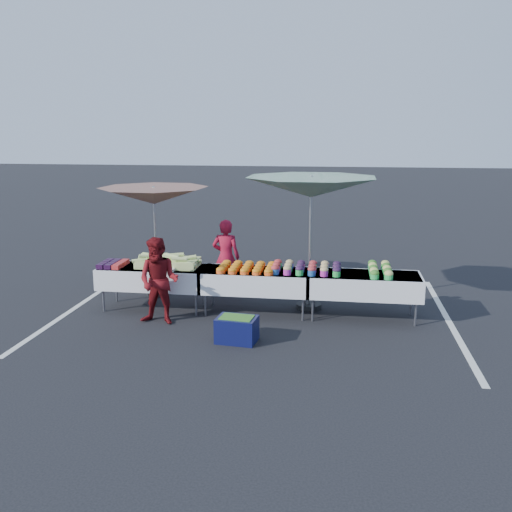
# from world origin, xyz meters

# --- Properties ---
(ground) EXTENTS (80.00, 80.00, 0.00)m
(ground) POSITION_xyz_m (0.00, 0.00, 0.00)
(ground) COLOR black
(stripe_left) EXTENTS (0.10, 5.00, 0.00)m
(stripe_left) POSITION_xyz_m (-3.20, 0.00, 0.00)
(stripe_left) COLOR silver
(stripe_left) RESTS_ON ground
(stripe_right) EXTENTS (0.10, 5.00, 0.00)m
(stripe_right) POSITION_xyz_m (3.20, 0.00, 0.00)
(stripe_right) COLOR silver
(stripe_right) RESTS_ON ground
(table_left) EXTENTS (1.86, 0.81, 0.75)m
(table_left) POSITION_xyz_m (-1.80, 0.00, 0.58)
(table_left) COLOR white
(table_left) RESTS_ON ground
(table_center) EXTENTS (1.86, 0.81, 0.75)m
(table_center) POSITION_xyz_m (0.00, 0.00, 0.58)
(table_center) COLOR white
(table_center) RESTS_ON ground
(table_right) EXTENTS (1.86, 0.81, 0.75)m
(table_right) POSITION_xyz_m (1.80, 0.00, 0.58)
(table_right) COLOR white
(table_right) RESTS_ON ground
(berry_punnets) EXTENTS (0.40, 0.54, 0.08)m
(berry_punnets) POSITION_xyz_m (-2.51, -0.06, 0.79)
(berry_punnets) COLOR black
(berry_punnets) RESTS_ON table_left
(corn_pile) EXTENTS (1.16, 0.57, 0.26)m
(corn_pile) POSITION_xyz_m (-1.55, 0.04, 0.84)
(corn_pile) COLOR #A8CB68
(corn_pile) RESTS_ON table_left
(plastic_bags) EXTENTS (0.30, 0.25, 0.05)m
(plastic_bags) POSITION_xyz_m (-1.50, -0.30, 0.78)
(plastic_bags) COLOR white
(plastic_bags) RESTS_ON table_left
(carrot_bowls) EXTENTS (0.95, 0.69, 0.11)m
(carrot_bowls) POSITION_xyz_m (-0.15, -0.01, 0.80)
(carrot_bowls) COLOR #FF5C1C
(carrot_bowls) RESTS_ON table_center
(potato_cups) EXTENTS (1.14, 0.58, 0.16)m
(potato_cups) POSITION_xyz_m (0.85, 0.00, 0.83)
(potato_cups) COLOR #205198
(potato_cups) RESTS_ON table_right
(bean_baskets) EXTENTS (0.36, 0.86, 0.15)m
(bean_baskets) POSITION_xyz_m (2.06, 0.08, 0.82)
(bean_baskets) COLOR green
(bean_baskets) RESTS_ON table_right
(vendor) EXTENTS (0.55, 0.38, 1.44)m
(vendor) POSITION_xyz_m (-0.73, 1.05, 0.72)
(vendor) COLOR maroon
(vendor) RESTS_ON ground
(customer) EXTENTS (0.73, 0.60, 1.41)m
(customer) POSITION_xyz_m (-1.46, -0.75, 0.71)
(customer) COLOR maroon
(customer) RESTS_ON ground
(umbrella_left) EXTENTS (2.57, 2.57, 2.07)m
(umbrella_left) POSITION_xyz_m (-2.01, 0.80, 1.88)
(umbrella_left) COLOR black
(umbrella_left) RESTS_ON ground
(umbrella_right) EXTENTS (3.00, 3.00, 2.33)m
(umbrella_right) POSITION_xyz_m (0.88, 0.40, 2.11)
(umbrella_right) COLOR black
(umbrella_right) RESTS_ON ground
(storage_bin) EXTENTS (0.63, 0.49, 0.38)m
(storage_bin) POSITION_xyz_m (-0.08, -1.38, 0.20)
(storage_bin) COLOR #0C103F
(storage_bin) RESTS_ON ground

